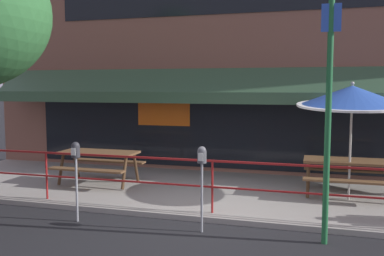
{
  "coord_description": "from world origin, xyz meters",
  "views": [
    {
      "loc": [
        1.74,
        -7.07,
        2.4
      ],
      "look_at": [
        -0.76,
        1.6,
        1.5
      ],
      "focal_mm": 40.0,
      "sensor_mm": 36.0,
      "label": 1
    }
  ],
  "objects_px": {
    "street_sign_pole": "(329,85)",
    "parking_meter_far": "(202,163)",
    "picnic_table_centre": "(348,168)",
    "parking_meter_near": "(76,157)",
    "picnic_table_left": "(99,158)",
    "patio_umbrella_centre": "(352,97)"
  },
  "relations": [
    {
      "from": "picnic_table_centre",
      "to": "parking_meter_far",
      "type": "relative_size",
      "value": 1.27
    },
    {
      "from": "patio_umbrella_centre",
      "to": "street_sign_pole",
      "type": "xyz_separation_m",
      "value": [
        -0.51,
        -2.41,
        0.22
      ]
    },
    {
      "from": "picnic_table_left",
      "to": "patio_umbrella_centre",
      "type": "bearing_deg",
      "value": 1.54
    },
    {
      "from": "picnic_table_left",
      "to": "picnic_table_centre",
      "type": "distance_m",
      "value": 5.55
    },
    {
      "from": "picnic_table_left",
      "to": "parking_meter_far",
      "type": "height_order",
      "value": "parking_meter_far"
    },
    {
      "from": "picnic_table_centre",
      "to": "parking_meter_far",
      "type": "xyz_separation_m",
      "value": [
        -2.44,
        -2.69,
        0.44
      ]
    },
    {
      "from": "picnic_table_centre",
      "to": "street_sign_pole",
      "type": "distance_m",
      "value": 3.2
    },
    {
      "from": "picnic_table_left",
      "to": "patio_umbrella_centre",
      "type": "distance_m",
      "value": 5.73
    },
    {
      "from": "picnic_table_left",
      "to": "patio_umbrella_centre",
      "type": "relative_size",
      "value": 0.76
    },
    {
      "from": "parking_meter_near",
      "to": "patio_umbrella_centre",
      "type": "bearing_deg",
      "value": 28.08
    },
    {
      "from": "parking_meter_far",
      "to": "street_sign_pole",
      "type": "distance_m",
      "value": 2.3
    },
    {
      "from": "picnic_table_left",
      "to": "parking_meter_far",
      "type": "bearing_deg",
      "value": -36.38
    },
    {
      "from": "picnic_table_centre",
      "to": "patio_umbrella_centre",
      "type": "distance_m",
      "value": 1.5
    },
    {
      "from": "parking_meter_near",
      "to": "parking_meter_far",
      "type": "bearing_deg",
      "value": 1.86
    },
    {
      "from": "parking_meter_far",
      "to": "street_sign_pole",
      "type": "bearing_deg",
      "value": 0.71
    },
    {
      "from": "street_sign_pole",
      "to": "parking_meter_far",
      "type": "bearing_deg",
      "value": -179.29
    },
    {
      "from": "street_sign_pole",
      "to": "patio_umbrella_centre",
      "type": "bearing_deg",
      "value": 78.03
    },
    {
      "from": "picnic_table_centre",
      "to": "parking_meter_near",
      "type": "distance_m",
      "value": 5.46
    },
    {
      "from": "patio_umbrella_centre",
      "to": "parking_meter_near",
      "type": "distance_m",
      "value": 5.42
    },
    {
      "from": "street_sign_pole",
      "to": "picnic_table_left",
      "type": "bearing_deg",
      "value": 155.79
    },
    {
      "from": "picnic_table_centre",
      "to": "parking_meter_far",
      "type": "bearing_deg",
      "value": -132.17
    },
    {
      "from": "picnic_table_left",
      "to": "patio_umbrella_centre",
      "type": "height_order",
      "value": "patio_umbrella_centre"
    }
  ]
}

